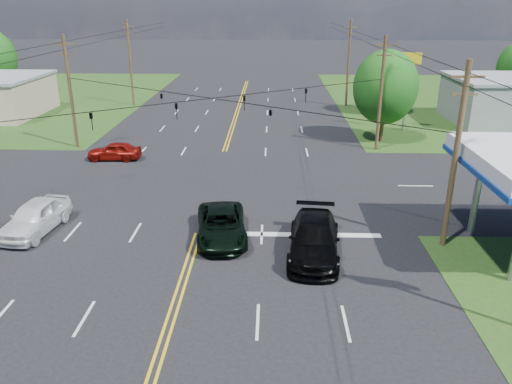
{
  "coord_description": "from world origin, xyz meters",
  "views": [
    {
      "loc": [
        3.95,
        -20.72,
        11.96
      ],
      "look_at": [
        3.12,
        6.0,
        1.73
      ],
      "focal_mm": 35.0,
      "sensor_mm": 36.0,
      "label": 1
    }
  ],
  "objects_px": {
    "tree_right_b": "(385,76)",
    "suv_black": "(314,239)",
    "pole_nw": "(70,91)",
    "pole_right_far": "(348,63)",
    "pole_ne": "(381,93)",
    "pickup_white": "(35,217)",
    "pole_se": "(456,155)",
    "tree_right_a": "(385,87)",
    "pickup_dkgreen": "(221,225)",
    "pole_left_far": "(130,62)"
  },
  "relations": [
    {
      "from": "pole_nw",
      "to": "pole_right_far",
      "type": "height_order",
      "value": "pole_right_far"
    },
    {
      "from": "tree_right_a",
      "to": "suv_black",
      "type": "relative_size",
      "value": 1.34
    },
    {
      "from": "tree_right_a",
      "to": "tree_right_b",
      "type": "xyz_separation_m",
      "value": [
        2.5,
        12.0,
        -0.65
      ]
    },
    {
      "from": "tree_right_b",
      "to": "pole_nw",
      "type": "bearing_deg",
      "value": -153.05
    },
    {
      "from": "pole_left_far",
      "to": "pole_right_far",
      "type": "distance_m",
      "value": 26.0
    },
    {
      "from": "pole_ne",
      "to": "pickup_white",
      "type": "bearing_deg",
      "value": -142.29
    },
    {
      "from": "pole_right_far",
      "to": "tree_right_a",
      "type": "height_order",
      "value": "pole_right_far"
    },
    {
      "from": "tree_right_a",
      "to": "tree_right_b",
      "type": "height_order",
      "value": "tree_right_a"
    },
    {
      "from": "tree_right_a",
      "to": "pickup_dkgreen",
      "type": "bearing_deg",
      "value": -121.68
    },
    {
      "from": "pole_ne",
      "to": "pole_left_far",
      "type": "xyz_separation_m",
      "value": [
        -26.0,
        19.0,
        0.25
      ]
    },
    {
      "from": "pole_se",
      "to": "suv_black",
      "type": "bearing_deg",
      "value": -169.65
    },
    {
      "from": "suv_black",
      "to": "pole_left_far",
      "type": "bearing_deg",
      "value": 122.0
    },
    {
      "from": "pickup_dkgreen",
      "to": "pole_right_far",
      "type": "bearing_deg",
      "value": 65.51
    },
    {
      "from": "pole_se",
      "to": "tree_right_b",
      "type": "relative_size",
      "value": 1.34
    },
    {
      "from": "pole_nw",
      "to": "pickup_white",
      "type": "xyz_separation_m",
      "value": [
        4.01,
        -17.0,
        -4.04
      ]
    },
    {
      "from": "pole_nw",
      "to": "pole_right_far",
      "type": "distance_m",
      "value": 32.2
    },
    {
      "from": "tree_right_b",
      "to": "pickup_white",
      "type": "xyz_separation_m",
      "value": [
        -25.49,
        -32.0,
        -3.35
      ]
    },
    {
      "from": "pole_se",
      "to": "tree_right_b",
      "type": "height_order",
      "value": "pole_se"
    },
    {
      "from": "pole_left_far",
      "to": "pickup_dkgreen",
      "type": "height_order",
      "value": "pole_left_far"
    },
    {
      "from": "pickup_white",
      "to": "pole_nw",
      "type": "bearing_deg",
      "value": 110.34
    },
    {
      "from": "tree_right_b",
      "to": "pickup_white",
      "type": "height_order",
      "value": "tree_right_b"
    },
    {
      "from": "pole_nw",
      "to": "suv_black",
      "type": "bearing_deg",
      "value": -45.15
    },
    {
      "from": "pickup_dkgreen",
      "to": "suv_black",
      "type": "relative_size",
      "value": 0.91
    },
    {
      "from": "pole_se",
      "to": "suv_black",
      "type": "distance_m",
      "value": 8.05
    },
    {
      "from": "pole_right_far",
      "to": "suv_black",
      "type": "relative_size",
      "value": 1.64
    },
    {
      "from": "tree_right_a",
      "to": "pickup_white",
      "type": "distance_m",
      "value": 30.73
    },
    {
      "from": "pole_left_far",
      "to": "pickup_white",
      "type": "height_order",
      "value": "pole_left_far"
    },
    {
      "from": "pole_right_far",
      "to": "pickup_dkgreen",
      "type": "distance_m",
      "value": 38.57
    },
    {
      "from": "pole_nw",
      "to": "pickup_dkgreen",
      "type": "distance_m",
      "value": 23.0
    },
    {
      "from": "tree_right_a",
      "to": "tree_right_b",
      "type": "distance_m",
      "value": 12.27
    },
    {
      "from": "pole_se",
      "to": "pickup_dkgreen",
      "type": "bearing_deg",
      "value": 177.54
    },
    {
      "from": "pole_nw",
      "to": "pole_left_far",
      "type": "distance_m",
      "value": 19.0
    },
    {
      "from": "pole_se",
      "to": "pole_ne",
      "type": "xyz_separation_m",
      "value": [
        0.0,
        18.0,
        0.0
      ]
    },
    {
      "from": "pole_nw",
      "to": "tree_right_b",
      "type": "relative_size",
      "value": 1.34
    },
    {
      "from": "pole_nw",
      "to": "tree_right_b",
      "type": "xyz_separation_m",
      "value": [
        29.5,
        15.0,
        -0.7
      ]
    },
    {
      "from": "tree_right_a",
      "to": "pickup_white",
      "type": "bearing_deg",
      "value": -138.98
    },
    {
      "from": "tree_right_b",
      "to": "suv_black",
      "type": "bearing_deg",
      "value": -106.81
    },
    {
      "from": "pole_left_far",
      "to": "tree_right_a",
      "type": "height_order",
      "value": "pole_left_far"
    },
    {
      "from": "pickup_dkgreen",
      "to": "pole_nw",
      "type": "bearing_deg",
      "value": 122.56
    },
    {
      "from": "pickup_white",
      "to": "pole_right_far",
      "type": "bearing_deg",
      "value": 65.65
    },
    {
      "from": "pole_left_far",
      "to": "tree_right_b",
      "type": "bearing_deg",
      "value": -7.72
    },
    {
      "from": "pole_se",
      "to": "tree_right_a",
      "type": "bearing_deg",
      "value": 87.27
    },
    {
      "from": "pickup_white",
      "to": "pole_ne",
      "type": "bearing_deg",
      "value": 44.77
    },
    {
      "from": "pole_ne",
      "to": "pole_nw",
      "type": "bearing_deg",
      "value": 180.0
    },
    {
      "from": "pole_right_far",
      "to": "tree_right_b",
      "type": "relative_size",
      "value": 1.41
    },
    {
      "from": "pole_nw",
      "to": "tree_right_a",
      "type": "height_order",
      "value": "pole_nw"
    },
    {
      "from": "pole_left_far",
      "to": "pole_right_far",
      "type": "bearing_deg",
      "value": 0.0
    },
    {
      "from": "suv_black",
      "to": "pickup_white",
      "type": "relative_size",
      "value": 1.19
    },
    {
      "from": "pole_nw",
      "to": "tree_right_b",
      "type": "bearing_deg",
      "value": 26.95
    },
    {
      "from": "pole_ne",
      "to": "tree_right_a",
      "type": "bearing_deg",
      "value": 71.57
    }
  ]
}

